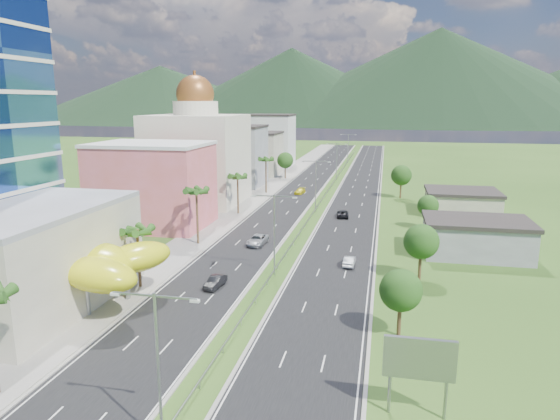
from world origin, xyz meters
The scene contains 35 objects.
ground centered at (0.00, 0.00, 0.00)m, with size 500.00×500.00×0.00m, color #2D5119.
road_left centered at (-7.50, 90.00, 0.02)m, with size 11.00×260.00×0.04m, color black.
road_right centered at (7.50, 90.00, 0.02)m, with size 11.00×260.00×0.04m, color black.
sidewalk_left centered at (-17.00, 90.00, 0.06)m, with size 7.00×260.00×0.12m, color gray.
median_guardrail centered at (0.00, 71.99, 0.62)m, with size 0.10×216.06×0.76m.
streetlight_median_a centered at (0.00, -25.00, 6.75)m, with size 6.04×0.25×11.00m.
streetlight_median_b centered at (0.00, 10.00, 6.75)m, with size 6.04×0.25×11.00m.
streetlight_median_c centered at (0.00, 50.00, 6.75)m, with size 6.04×0.25×11.00m.
streetlight_median_d centered at (0.00, 95.00, 6.75)m, with size 6.04×0.25×11.00m.
streetlight_median_e centered at (0.00, 140.00, 6.75)m, with size 6.04×0.25×11.00m.
lime_canopy centered at (-20.00, -4.00, 4.99)m, with size 18.00×15.00×7.40m.
pink_shophouse centered at (-28.00, 32.00, 7.50)m, with size 20.00×15.00×15.00m, color #D55D57.
domed_building centered at (-28.00, 55.00, 11.35)m, with size 20.00×20.00×28.70m.
midrise_grey centered at (-27.00, 80.00, 8.00)m, with size 16.00×15.00×16.00m, color gray.
midrise_beige centered at (-27.00, 102.00, 6.50)m, with size 16.00×15.00×13.00m, color #A29886.
midrise_white centered at (-27.00, 125.00, 9.00)m, with size 16.00×15.00×18.00m, color silver.
billboard centered at (17.00, -18.00, 4.42)m, with size 5.20×0.35×6.20m.
shed_near centered at (28.00, 25.00, 2.50)m, with size 15.00×10.00×5.00m, color gray.
shed_far centered at (30.00, 55.00, 2.20)m, with size 14.00×12.00×4.40m, color #A29886.
palm_tree_b centered at (-15.50, 2.00, 7.06)m, with size 3.60×3.60×8.10m.
palm_tree_c centered at (-15.50, 22.00, 8.50)m, with size 3.60×3.60×9.60m.
palm_tree_d centered at (-15.50, 45.00, 7.54)m, with size 3.60×3.60×8.60m.
palm_tree_e centered at (-15.50, 70.00, 8.31)m, with size 3.60×3.60×9.40m.
leafy_tree_lfar centered at (-15.50, 95.00, 5.58)m, with size 4.90×4.90×8.05m.
leafy_tree_ra centered at (16.00, -5.00, 4.78)m, with size 4.20×4.20×6.90m.
leafy_tree_rb centered at (19.00, 12.00, 5.18)m, with size 4.55×4.55×7.47m.
leafy_tree_rc centered at (22.00, 40.00, 4.37)m, with size 3.85×3.85×6.33m.
leafy_tree_rd centered at (18.00, 70.00, 5.58)m, with size 4.90×4.90×8.05m.
mountain_ridge centered at (60.00, 450.00, 0.00)m, with size 860.00×140.00×90.00m, color black, non-canonical shape.
car_dark_left centered at (-6.25, 3.89, 0.74)m, with size 1.49×4.26×1.40m, color black.
car_silver_mid_left centered at (-5.84, 23.51, 0.82)m, with size 2.58×5.59×1.55m, color #929499.
car_yellow_far_left centered at (-6.79, 70.47, 0.72)m, with size 1.91×4.71×1.37m, color gold.
car_silver_right centered at (9.63, 15.85, 0.73)m, with size 1.46×4.19×1.38m, color #B7BABF.
car_dark_far_right centered at (6.06, 46.46, 0.73)m, with size 2.30×4.99×1.39m, color black.
motorcycle centered at (-9.27, 11.60, 0.58)m, with size 0.51×1.68×1.07m, color black.
Camera 1 is at (13.90, -52.37, 22.79)m, focal length 32.00 mm.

